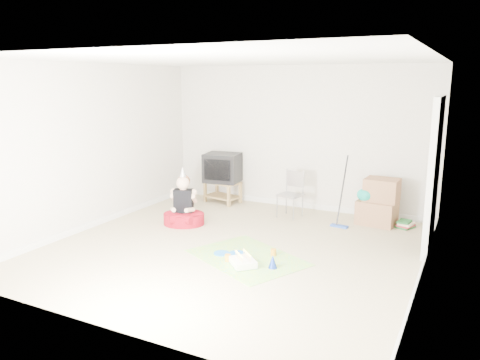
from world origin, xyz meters
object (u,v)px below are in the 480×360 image
at_px(folding_chair, 290,195).
at_px(crt_tv, 222,168).
at_px(seated_woman, 184,212).
at_px(cardboard_boxes, 378,202).
at_px(tv_stand, 223,190).
at_px(birthday_cake, 243,263).

bearing_deg(folding_chair, crt_tv, 167.06).
bearing_deg(folding_chair, seated_woman, -140.24).
distance_m(folding_chair, cardboard_boxes, 1.46).
height_order(crt_tv, cardboard_boxes, crt_tv).
relative_size(tv_stand, folding_chair, 0.89).
relative_size(folding_chair, birthday_cake, 1.87).
height_order(seated_woman, birthday_cake, seated_woman).
bearing_deg(seated_woman, birthday_cake, -34.83).
bearing_deg(crt_tv, cardboard_boxes, -9.29).
relative_size(tv_stand, seated_woman, 0.75).
bearing_deg(birthday_cake, folding_chair, 96.30).
bearing_deg(crt_tv, birthday_cake, -64.18).
xyz_separation_m(crt_tv, seated_woman, (0.11, -1.53, -0.48)).
bearing_deg(cardboard_boxes, tv_stand, 178.45).
distance_m(seated_woman, birthday_cake, 2.04).
height_order(cardboard_boxes, birthday_cake, cardboard_boxes).
relative_size(crt_tv, seated_woman, 0.66).
xyz_separation_m(seated_woman, birthday_cake, (1.67, -1.16, -0.16)).
bearing_deg(crt_tv, folding_chair, -20.68).
bearing_deg(crt_tv, seated_woman, -93.53).
relative_size(cardboard_boxes, seated_woman, 0.80).
distance_m(crt_tv, birthday_cake, 3.29).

